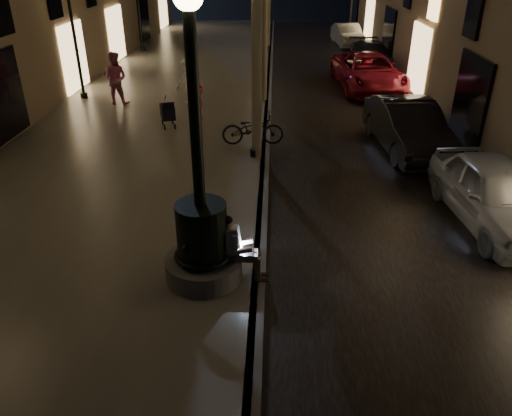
{
  "coord_description": "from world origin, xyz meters",
  "views": [
    {
      "loc": [
        0.23,
        -5.52,
        5.62
      ],
      "look_at": [
        -0.08,
        3.0,
        1.12
      ],
      "focal_mm": 35.0,
      "sensor_mm": 36.0,
      "label": 1
    }
  ],
  "objects_px": {
    "seated_man_laptop": "(237,246)",
    "pedestrian_red": "(197,97)",
    "pedestrian_white": "(189,80)",
    "bicycle": "(253,129)",
    "car_front": "(496,193)",
    "car_rear": "(372,55)",
    "car_third": "(368,72)",
    "pedestrian_pink": "(115,78)",
    "car_second": "(408,127)",
    "fountain_lamppost": "(202,229)",
    "lamp_left_b": "(71,17)",
    "lamp_curb_a": "(255,48)",
    "lamp_curb_b": "(262,12)",
    "stroller": "(168,112)",
    "car_fifth": "(347,35)"
  },
  "relations": [
    {
      "from": "car_rear",
      "to": "car_fifth",
      "type": "relative_size",
      "value": 1.1
    },
    {
      "from": "car_rear",
      "to": "car_fifth",
      "type": "height_order",
      "value": "car_fifth"
    },
    {
      "from": "pedestrian_pink",
      "to": "lamp_curb_a",
      "type": "bearing_deg",
      "value": 143.72
    },
    {
      "from": "lamp_curb_b",
      "to": "bicycle",
      "type": "bearing_deg",
      "value": -90.81
    },
    {
      "from": "stroller",
      "to": "car_third",
      "type": "xyz_separation_m",
      "value": [
        7.59,
        5.99,
        0.03
      ]
    },
    {
      "from": "stroller",
      "to": "car_rear",
      "type": "distance_m",
      "value": 13.46
    },
    {
      "from": "car_third",
      "to": "pedestrian_pink",
      "type": "xyz_separation_m",
      "value": [
        -10.09,
        -3.26,
        0.42
      ]
    },
    {
      "from": "pedestrian_white",
      "to": "bicycle",
      "type": "distance_m",
      "value": 5.19
    },
    {
      "from": "pedestrian_red",
      "to": "fountain_lamppost",
      "type": "bearing_deg",
      "value": -133.07
    },
    {
      "from": "car_third",
      "to": "bicycle",
      "type": "height_order",
      "value": "car_third"
    },
    {
      "from": "lamp_left_b",
      "to": "pedestrian_pink",
      "type": "distance_m",
      "value": 2.73
    },
    {
      "from": "lamp_curb_a",
      "to": "pedestrian_white",
      "type": "xyz_separation_m",
      "value": [
        -2.71,
        5.43,
        -2.17
      ]
    },
    {
      "from": "fountain_lamppost",
      "to": "car_third",
      "type": "xyz_separation_m",
      "value": [
        5.3,
        14.48,
        -0.46
      ]
    },
    {
      "from": "lamp_left_b",
      "to": "stroller",
      "type": "xyz_separation_m",
      "value": [
        4.1,
        -3.51,
        -2.52
      ]
    },
    {
      "from": "car_rear",
      "to": "bicycle",
      "type": "height_order",
      "value": "car_rear"
    },
    {
      "from": "stroller",
      "to": "fountain_lamppost",
      "type": "bearing_deg",
      "value": -93.39
    },
    {
      "from": "stroller",
      "to": "car_third",
      "type": "bearing_deg",
      "value": 19.73
    },
    {
      "from": "car_second",
      "to": "pedestrian_pink",
      "type": "height_order",
      "value": "pedestrian_pink"
    },
    {
      "from": "fountain_lamppost",
      "to": "lamp_left_b",
      "type": "distance_m",
      "value": 13.75
    },
    {
      "from": "car_front",
      "to": "car_second",
      "type": "distance_m",
      "value": 4.58
    },
    {
      "from": "pedestrian_white",
      "to": "lamp_left_b",
      "type": "bearing_deg",
      "value": -45.4
    },
    {
      "from": "car_front",
      "to": "stroller",
      "type": "bearing_deg",
      "value": 139.87
    },
    {
      "from": "stroller",
      "to": "bicycle",
      "type": "height_order",
      "value": "stroller"
    },
    {
      "from": "lamp_curb_a",
      "to": "car_second",
      "type": "height_order",
      "value": "lamp_curb_a"
    },
    {
      "from": "stroller",
      "to": "lamp_curb_b",
      "type": "bearing_deg",
      "value": 42.93
    },
    {
      "from": "pedestrian_red",
      "to": "bicycle",
      "type": "xyz_separation_m",
      "value": [
        2.04,
        -2.42,
        -0.31
      ]
    },
    {
      "from": "car_front",
      "to": "car_rear",
      "type": "distance_m",
      "value": 16.29
    },
    {
      "from": "car_front",
      "to": "car_fifth",
      "type": "relative_size",
      "value": 1.08
    },
    {
      "from": "car_second",
      "to": "pedestrian_pink",
      "type": "distance_m",
      "value": 10.91
    },
    {
      "from": "pedestrian_red",
      "to": "bicycle",
      "type": "bearing_deg",
      "value": -101.75
    },
    {
      "from": "seated_man_laptop",
      "to": "lamp_left_b",
      "type": "height_order",
      "value": "lamp_left_b"
    },
    {
      "from": "car_third",
      "to": "car_rear",
      "type": "distance_m",
      "value": 4.54
    },
    {
      "from": "car_rear",
      "to": "stroller",
      "type": "bearing_deg",
      "value": -133.48
    },
    {
      "from": "lamp_curb_b",
      "to": "stroller",
      "type": "distance_m",
      "value": 6.76
    },
    {
      "from": "seated_man_laptop",
      "to": "pedestrian_red",
      "type": "distance_m",
      "value": 9.6
    },
    {
      "from": "lamp_curb_a",
      "to": "car_fifth",
      "type": "bearing_deg",
      "value": 75.33
    },
    {
      "from": "pedestrian_red",
      "to": "pedestrian_pink",
      "type": "bearing_deg",
      "value": 99.47
    },
    {
      "from": "car_fifth",
      "to": "pedestrian_red",
      "type": "relative_size",
      "value": 2.5
    },
    {
      "from": "car_rear",
      "to": "pedestrian_white",
      "type": "bearing_deg",
      "value": -141.92
    },
    {
      "from": "bicycle",
      "to": "lamp_left_b",
      "type": "bearing_deg",
      "value": 49.9
    },
    {
      "from": "fountain_lamppost",
      "to": "bicycle",
      "type": "distance_m",
      "value": 7.0
    },
    {
      "from": "car_fifth",
      "to": "pedestrian_pink",
      "type": "height_order",
      "value": "pedestrian_pink"
    },
    {
      "from": "car_second",
      "to": "car_third",
      "type": "relative_size",
      "value": 0.85
    },
    {
      "from": "car_front",
      "to": "car_rear",
      "type": "xyz_separation_m",
      "value": [
        0.0,
        16.29,
        -0.1
      ]
    },
    {
      "from": "lamp_left_b",
      "to": "car_fifth",
      "type": "distance_m",
      "value": 18.19
    },
    {
      "from": "lamp_curb_b",
      "to": "pedestrian_white",
      "type": "height_order",
      "value": "lamp_curb_b"
    },
    {
      "from": "fountain_lamppost",
      "to": "car_rear",
      "type": "height_order",
      "value": "fountain_lamppost"
    },
    {
      "from": "car_rear",
      "to": "lamp_curb_b",
      "type": "bearing_deg",
      "value": -142.49
    },
    {
      "from": "lamp_left_b",
      "to": "car_front",
      "type": "height_order",
      "value": "lamp_left_b"
    },
    {
      "from": "lamp_curb_a",
      "to": "lamp_curb_b",
      "type": "xyz_separation_m",
      "value": [
        0.0,
        8.0,
        0.0
      ]
    }
  ]
}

